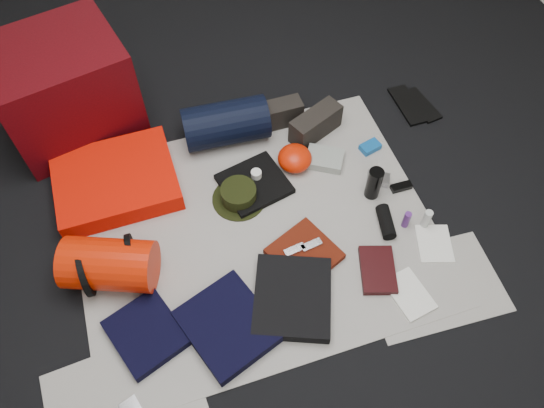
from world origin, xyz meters
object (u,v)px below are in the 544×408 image
object	(u,v)px
water_bottle	(374,183)
compact_camera	(378,179)
navy_duffel	(226,123)
paperback_book	(378,270)
stuff_sack	(110,264)
sleeping_pad	(116,181)
red_cabinet	(64,89)

from	to	relation	value
water_bottle	compact_camera	bearing A→B (deg)	44.49
water_bottle	navy_duffel	bearing A→B (deg)	135.27
compact_camera	paperback_book	bearing A→B (deg)	-84.07
stuff_sack	navy_duffel	world-z (taller)	stuff_sack
stuff_sack	paperback_book	bearing A→B (deg)	-17.01
compact_camera	paperback_book	size ratio (longest dim) A/B	0.47
sleeping_pad	water_bottle	distance (m)	1.23
compact_camera	paperback_book	distance (m)	0.49
stuff_sack	water_bottle	world-z (taller)	stuff_sack
navy_duffel	water_bottle	size ratio (longest dim) A/B	2.39
water_bottle	compact_camera	xyz separation A→B (m)	(0.06, 0.06, -0.07)
compact_camera	water_bottle	bearing A→B (deg)	-105.03
paperback_book	water_bottle	bearing A→B (deg)	87.24
sleeping_pad	stuff_sack	xyz separation A→B (m)	(-0.09, -0.47, 0.06)
stuff_sack	red_cabinet	bearing A→B (deg)	92.72
stuff_sack	compact_camera	size ratio (longest dim) A/B	3.53
red_cabinet	paperback_book	size ratio (longest dim) A/B	2.70
navy_duffel	paperback_book	distance (m)	1.04
red_cabinet	water_bottle	distance (m)	1.57
sleeping_pad	navy_duffel	xyz separation A→B (m)	(0.59, 0.14, 0.06)
red_cabinet	stuff_sack	xyz separation A→B (m)	(0.05, -0.95, -0.14)
sleeping_pad	paperback_book	size ratio (longest dim) A/B	2.48
sleeping_pad	paperback_book	world-z (taller)	sleeping_pad
red_cabinet	compact_camera	world-z (taller)	red_cabinet
compact_camera	paperback_book	world-z (taller)	compact_camera
red_cabinet	water_bottle	xyz separation A→B (m)	(1.28, -0.90, -0.16)
water_bottle	compact_camera	size ratio (longest dim) A/B	1.65
navy_duffel	paperback_book	size ratio (longest dim) A/B	1.87
sleeping_pad	paperback_book	xyz separation A→B (m)	(1.01, -0.81, -0.04)
red_cabinet	navy_duffel	bearing A→B (deg)	-37.85
water_bottle	stuff_sack	bearing A→B (deg)	-177.49
water_bottle	red_cabinet	bearing A→B (deg)	145.05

